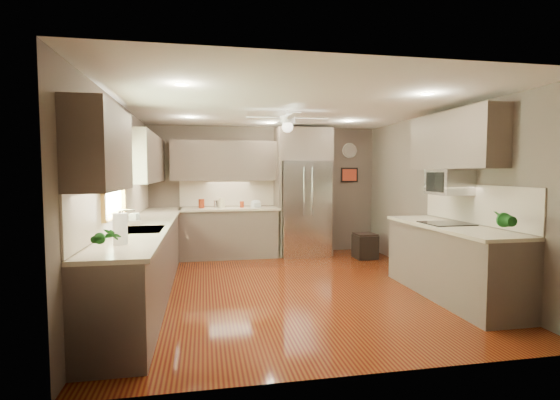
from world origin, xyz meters
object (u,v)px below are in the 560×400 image
object	(u,v)px
microwave	(449,182)
paper_towel	(120,229)
canister_d	(242,204)
bowl	(256,206)
refrigerator	(303,194)
canister_b	(216,204)
stool	(365,246)
potted_plant_right	(504,220)
canister_c	(222,203)
soap_bottle	(135,217)
potted_plant_left	(107,237)
canister_a	(201,204)

from	to	relation	value
microwave	paper_towel	xyz separation A→B (m)	(-3.99, -0.94, -0.40)
canister_d	bowl	world-z (taller)	canister_d
refrigerator	paper_towel	world-z (taller)	refrigerator
canister_b	stool	distance (m)	2.90
potted_plant_right	canister_c	bearing A→B (deg)	124.88
canister_d	refrigerator	xyz separation A→B (m)	(1.19, -0.04, 0.19)
canister_c	refrigerator	xyz separation A→B (m)	(1.57, -0.06, 0.16)
canister_d	refrigerator	bearing A→B (deg)	-2.11
refrigerator	soap_bottle	bearing A→B (deg)	-141.33
canister_d	bowl	xyz separation A→B (m)	(0.26, -0.03, -0.03)
microwave	paper_towel	distance (m)	4.12
canister_d	stool	size ratio (longest dim) A/B	0.25
canister_b	potted_plant_right	bearing A→B (deg)	-54.32
canister_c	stool	distance (m)	2.80
canister_c	canister_d	xyz separation A→B (m)	(0.38, -0.01, -0.03)
potted_plant_left	microwave	size ratio (longest dim) A/B	0.55
canister_a	paper_towel	xyz separation A→B (m)	(-0.72, -3.72, 0.06)
canister_d	refrigerator	distance (m)	1.20
canister_d	potted_plant_right	distance (m)	4.61
potted_plant_right	potted_plant_left	bearing A→B (deg)	-176.38
potted_plant_right	stool	distance (m)	3.45
canister_d	soap_bottle	world-z (taller)	soap_bottle
canister_b	canister_c	bearing A→B (deg)	-15.50
canister_a	bowl	bearing A→B (deg)	-3.21
canister_a	paper_towel	bearing A→B (deg)	-100.97
canister_a	soap_bottle	xyz separation A→B (m)	(-0.82, -2.28, 0.02)
potted_plant_right	microwave	size ratio (longest dim) A/B	0.65
potted_plant_left	bowl	distance (m)	4.51
canister_b	bowl	bearing A→B (deg)	-5.80
canister_a	stool	size ratio (longest dim) A/B	0.38
soap_bottle	paper_towel	distance (m)	1.44
soap_bottle	stool	distance (m)	4.22
canister_c	soap_bottle	size ratio (longest dim) A/B	0.93
canister_c	stool	bearing A→B (deg)	-13.52
canister_a	soap_bottle	bearing A→B (deg)	-109.85
canister_b	paper_towel	size ratio (longest dim) A/B	0.42
microwave	canister_b	bearing A→B (deg)	136.99
canister_d	potted_plant_left	bearing A→B (deg)	-109.44
stool	paper_towel	size ratio (longest dim) A/B	1.42
soap_bottle	canister_a	bearing A→B (deg)	70.15
potted_plant_right	stool	world-z (taller)	potted_plant_right
refrigerator	paper_towel	bearing A→B (deg)	-126.08
canister_c	canister_d	world-z (taller)	canister_c
potted_plant_left	potted_plant_right	xyz separation A→B (m)	(3.86, 0.24, 0.03)
potted_plant_right	stool	size ratio (longest dim) A/B	0.77
stool	potted_plant_right	bearing A→B (deg)	-87.39
stool	paper_towel	distance (m)	4.89
potted_plant_left	paper_towel	world-z (taller)	paper_towel
potted_plant_left	stool	distance (m)	5.22
soap_bottle	microwave	distance (m)	4.14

